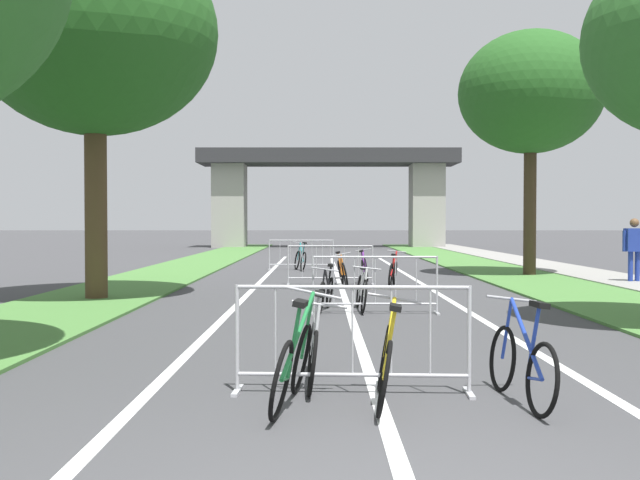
% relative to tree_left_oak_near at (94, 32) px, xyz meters
% --- Properties ---
extents(grass_verge_left, '(2.83, 54.21, 0.05)m').
position_rel_tree_left_oak_near_xyz_m(grass_verge_left, '(-0.12, 10.51, -5.66)').
color(grass_verge_left, '#477A38').
rests_on(grass_verge_left, ground).
extents(grass_verge_right, '(2.83, 54.21, 0.05)m').
position_rel_tree_left_oak_near_xyz_m(grass_verge_right, '(10.75, 10.51, -5.66)').
color(grass_verge_right, '#477A38').
rests_on(grass_verge_right, ground).
extents(sidewalk_path_right, '(2.12, 54.21, 0.08)m').
position_rel_tree_left_oak_near_xyz_m(sidewalk_path_right, '(13.22, 10.51, -5.65)').
color(sidewalk_path_right, gray).
rests_on(sidewalk_path_right, ground).
extents(lane_stripe_center, '(0.14, 31.36, 0.01)m').
position_rel_tree_left_oak_near_xyz_m(lane_stripe_center, '(5.31, 4.01, -5.68)').
color(lane_stripe_center, silver).
rests_on(lane_stripe_center, ground).
extents(lane_stripe_right_lane, '(0.14, 31.36, 0.01)m').
position_rel_tree_left_oak_near_xyz_m(lane_stripe_right_lane, '(7.52, 4.01, -5.68)').
color(lane_stripe_right_lane, silver).
rests_on(lane_stripe_right_lane, ground).
extents(lane_stripe_left_lane, '(0.14, 31.36, 0.01)m').
position_rel_tree_left_oak_near_xyz_m(lane_stripe_left_lane, '(3.11, 4.01, -5.68)').
color(lane_stripe_left_lane, silver).
rests_on(lane_stripe_left_lane, ground).
extents(overpass_bridge, '(17.08, 3.89, 6.46)m').
position_rel_tree_left_oak_near_xyz_m(overpass_bridge, '(5.31, 33.13, -1.23)').
color(overpass_bridge, '#2D2D30').
rests_on(overpass_bridge, ground).
extents(tree_left_oak_near, '(5.19, 5.19, 7.92)m').
position_rel_tree_left_oak_near_xyz_m(tree_left_oak_near, '(0.00, 0.00, 0.00)').
color(tree_left_oak_near, '#4C3823').
rests_on(tree_left_oak_near, ground).
extents(tree_right_cypress_far, '(4.41, 4.41, 7.53)m').
position_rel_tree_left_oak_near_xyz_m(tree_right_cypress_far, '(11.24, 6.94, -0.07)').
color(tree_right_cypress_far, '#3D2D1E').
rests_on(tree_right_cypress_far, ground).
extents(crowd_barrier_nearest, '(2.32, 0.55, 1.05)m').
position_rel_tree_left_oak_near_xyz_m(crowd_barrier_nearest, '(5.08, -8.48, -5.17)').
color(crowd_barrier_nearest, '#ADADB2').
rests_on(crowd_barrier_nearest, ground).
extents(crowd_barrier_second, '(2.31, 0.46, 1.05)m').
position_rel_tree_left_oak_near_xyz_m(crowd_barrier_second, '(5.77, -2.33, -5.17)').
color(crowd_barrier_second, '#ADADB2').
rests_on(crowd_barrier_second, ground).
extents(crowd_barrier_third, '(2.31, 0.50, 1.05)m').
position_rel_tree_left_oak_near_xyz_m(crowd_barrier_third, '(5.05, 3.82, -5.17)').
color(crowd_barrier_third, '#ADADB2').
rests_on(crowd_barrier_third, ground).
extents(crowd_barrier_fourth, '(2.31, 0.50, 1.05)m').
position_rel_tree_left_oak_near_xyz_m(crowd_barrier_fourth, '(4.11, 9.98, -5.17)').
color(crowd_barrier_fourth, '#ADADB2').
rests_on(crowd_barrier_fourth, ground).
extents(bicycle_green_0, '(0.66, 1.68, 1.05)m').
position_rel_tree_left_oak_near_xyz_m(bicycle_green_0, '(4.53, -9.01, -5.30)').
color(bicycle_green_0, black).
rests_on(bicycle_green_0, ground).
extents(bicycle_purple_1, '(0.44, 1.70, 0.93)m').
position_rel_tree_left_oak_near_xyz_m(bicycle_purple_1, '(5.99, 4.36, -5.31)').
color(bicycle_purple_1, black).
rests_on(bicycle_purple_1, ground).
extents(bicycle_orange_2, '(0.51, 1.75, 0.91)m').
position_rel_tree_left_oak_near_xyz_m(bicycle_orange_2, '(5.35, 3.41, -5.33)').
color(bicycle_orange_2, black).
rests_on(bicycle_orange_2, ground).
extents(bicycle_silver_3, '(0.53, 1.67, 0.94)m').
position_rel_tree_left_oak_near_xyz_m(bicycle_silver_3, '(4.70, -8.10, -5.32)').
color(bicycle_silver_3, black).
rests_on(bicycle_silver_3, ground).
extents(bicycle_black_4, '(0.50, 1.64, 0.88)m').
position_rel_tree_left_oak_near_xyz_m(bicycle_black_4, '(4.88, -1.95, -5.34)').
color(bicycle_black_4, black).
rests_on(bicycle_black_4, ground).
extents(bicycle_blue_5, '(0.50, 1.63, 0.96)m').
position_rel_tree_left_oak_near_xyz_m(bicycle_blue_5, '(6.61, -8.89, -5.32)').
color(bicycle_blue_5, black).
rests_on(bicycle_blue_5, ground).
extents(bicycle_red_6, '(0.61, 1.57, 0.93)m').
position_rel_tree_left_oak_near_xyz_m(bicycle_red_6, '(6.67, 3.36, -5.33)').
color(bicycle_red_6, black).
rests_on(bicycle_red_6, ground).
extents(bicycle_yellow_7, '(0.54, 1.66, 0.97)m').
position_rel_tree_left_oak_near_xyz_m(bicycle_yellow_7, '(5.37, -8.89, -5.31)').
color(bicycle_yellow_7, black).
rests_on(bicycle_yellow_7, ground).
extents(bicycle_teal_8, '(0.55, 1.64, 0.99)m').
position_rel_tree_left_oak_near_xyz_m(bicycle_teal_8, '(4.10, 9.52, -5.31)').
color(bicycle_teal_8, black).
rests_on(bicycle_teal_8, ground).
extents(bicycle_white_9, '(0.52, 1.71, 0.87)m').
position_rel_tree_left_oak_near_xyz_m(bicycle_white_9, '(5.55, -1.86, -5.33)').
color(bicycle_white_9, black).
rests_on(bicycle_white_9, ground).
extents(pedestrian_with_backpack, '(0.64, 0.32, 1.77)m').
position_rel_tree_left_oak_near_xyz_m(pedestrian_with_backpack, '(13.22, 4.04, -4.61)').
color(pedestrian_with_backpack, navy).
rests_on(pedestrian_with_backpack, ground).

